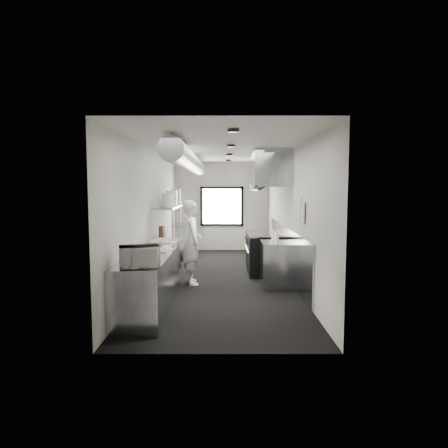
{
  "coord_description": "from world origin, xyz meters",
  "views": [
    {
      "loc": [
        0.07,
        -8.6,
        1.99
      ],
      "look_at": [
        0.07,
        -0.2,
        1.22
      ],
      "focal_mm": 31.92,
      "sensor_mm": 36.0,
      "label": 1
    }
  ],
  "objects_px": {
    "exhaust_hood": "(268,170)",
    "squeeze_bottle_c": "(276,237)",
    "deli_tub_a": "(130,258)",
    "squeeze_bottle_d": "(276,237)",
    "squeeze_bottle_e": "(273,235)",
    "bottle_station": "(278,264)",
    "prep_counter": "(165,262)",
    "plate_stack_a": "(168,200)",
    "pass_shelf": "(172,206)",
    "line_cook": "(191,242)",
    "deli_tub_b": "(141,253)",
    "plate_stack_d": "(176,196)",
    "plate_stack_c": "(172,198)",
    "microwave": "(139,256)",
    "range": "(265,252)",
    "far_work_table": "(183,239)",
    "knife_block": "(162,231)",
    "squeeze_bottle_a": "(277,239)",
    "squeeze_bottle_b": "(277,239)",
    "plate_stack_b": "(171,198)",
    "cutting_board": "(166,240)",
    "small_plate": "(161,246)"
  },
  "relations": [
    {
      "from": "prep_counter",
      "to": "deli_tub_b",
      "type": "height_order",
      "value": "deli_tub_b"
    },
    {
      "from": "knife_block",
      "to": "squeeze_bottle_d",
      "type": "distance_m",
      "value": 2.55
    },
    {
      "from": "deli_tub_b",
      "to": "plate_stack_a",
      "type": "xyz_separation_m",
      "value": [
        0.09,
        2.44,
        0.77
      ]
    },
    {
      "from": "pass_shelf",
      "to": "bottle_station",
      "type": "xyz_separation_m",
      "value": [
        2.34,
        -1.7,
        -1.09
      ]
    },
    {
      "from": "squeeze_bottle_c",
      "to": "plate_stack_c",
      "type": "bearing_deg",
      "value": 141.91
    },
    {
      "from": "pass_shelf",
      "to": "squeeze_bottle_d",
      "type": "distance_m",
      "value": 2.85
    },
    {
      "from": "deli_tub_a",
      "to": "plate_stack_c",
      "type": "xyz_separation_m",
      "value": [
        0.13,
        3.94,
        0.79
      ]
    },
    {
      "from": "cutting_board",
      "to": "plate_stack_a",
      "type": "distance_m",
      "value": 1.07
    },
    {
      "from": "deli_tub_a",
      "to": "deli_tub_b",
      "type": "bearing_deg",
      "value": 83.72
    },
    {
      "from": "bottle_station",
      "to": "squeeze_bottle_a",
      "type": "height_order",
      "value": "squeeze_bottle_a"
    },
    {
      "from": "deli_tub_a",
      "to": "microwave",
      "type": "bearing_deg",
      "value": -61.34
    },
    {
      "from": "exhaust_hood",
      "to": "bottle_station",
      "type": "distance_m",
      "value": 2.39
    },
    {
      "from": "bottle_station",
      "to": "plate_stack_d",
      "type": "relative_size",
      "value": 2.36
    },
    {
      "from": "pass_shelf",
      "to": "bottle_station",
      "type": "relative_size",
      "value": 3.33
    },
    {
      "from": "far_work_table",
      "to": "plate_stack_a",
      "type": "bearing_deg",
      "value": -90.41
    },
    {
      "from": "deli_tub_a",
      "to": "squeeze_bottle_d",
      "type": "xyz_separation_m",
      "value": [
        2.46,
        2.25,
        0.05
      ]
    },
    {
      "from": "far_work_table",
      "to": "squeeze_bottle_d",
      "type": "bearing_deg",
      "value": -58.65
    },
    {
      "from": "far_work_table",
      "to": "line_cook",
      "type": "relative_size",
      "value": 0.69
    },
    {
      "from": "plate_stack_b",
      "to": "squeeze_bottle_b",
      "type": "height_order",
      "value": "plate_stack_b"
    },
    {
      "from": "exhaust_hood",
      "to": "squeeze_bottle_c",
      "type": "relative_size",
      "value": 12.02
    },
    {
      "from": "deli_tub_b",
      "to": "squeeze_bottle_b",
      "type": "relative_size",
      "value": 0.8
    },
    {
      "from": "bottle_station",
      "to": "prep_counter",
      "type": "bearing_deg",
      "value": 175.03
    },
    {
      "from": "prep_counter",
      "to": "cutting_board",
      "type": "height_order",
      "value": "cutting_board"
    },
    {
      "from": "bottle_station",
      "to": "squeeze_bottle_a",
      "type": "xyz_separation_m",
      "value": [
        -0.06,
        -0.31,
        0.54
      ]
    },
    {
      "from": "cutting_board",
      "to": "plate_stack_a",
      "type": "bearing_deg",
      "value": 93.88
    },
    {
      "from": "microwave",
      "to": "pass_shelf",
      "type": "bearing_deg",
      "value": 74.12
    },
    {
      "from": "bottle_station",
      "to": "far_work_table",
      "type": "distance_m",
      "value": 4.53
    },
    {
      "from": "line_cook",
      "to": "deli_tub_b",
      "type": "distance_m",
      "value": 1.9
    },
    {
      "from": "range",
      "to": "squeeze_bottle_e",
      "type": "xyz_separation_m",
      "value": [
        0.05,
        -1.09,
        0.53
      ]
    },
    {
      "from": "bottle_station",
      "to": "knife_block",
      "type": "distance_m",
      "value": 2.68
    },
    {
      "from": "squeeze_bottle_d",
      "to": "squeeze_bottle_e",
      "type": "distance_m",
      "value": 0.17
    },
    {
      "from": "plate_stack_a",
      "to": "squeeze_bottle_a",
      "type": "xyz_separation_m",
      "value": [
        2.27,
        -1.17,
        -0.72
      ]
    },
    {
      "from": "exhaust_hood",
      "to": "knife_block",
      "type": "relative_size",
      "value": 9.3
    },
    {
      "from": "microwave",
      "to": "plate_stack_a",
      "type": "height_order",
      "value": "plate_stack_a"
    },
    {
      "from": "range",
      "to": "bottle_station",
      "type": "relative_size",
      "value": 1.78
    },
    {
      "from": "prep_counter",
      "to": "deli_tub_a",
      "type": "distance_m",
      "value": 2.36
    },
    {
      "from": "plate_stack_c",
      "to": "squeeze_bottle_b",
      "type": "relative_size",
      "value": 2.03
    },
    {
      "from": "pass_shelf",
      "to": "plate_stack_b",
      "type": "bearing_deg",
      "value": -85.07
    },
    {
      "from": "plate_stack_b",
      "to": "microwave",
      "type": "bearing_deg",
      "value": -88.83
    },
    {
      "from": "exhaust_hood",
      "to": "plate_stack_a",
      "type": "relative_size",
      "value": 7.69
    },
    {
      "from": "range",
      "to": "deli_tub_b",
      "type": "relative_size",
      "value": 12.34
    },
    {
      "from": "range",
      "to": "plate_stack_d",
      "type": "xyz_separation_m",
      "value": [
        -2.21,
        0.96,
        1.29
      ]
    },
    {
      "from": "knife_block",
      "to": "squeeze_bottle_a",
      "type": "distance_m",
      "value": 2.68
    },
    {
      "from": "range",
      "to": "squeeze_bottle_a",
      "type": "distance_m",
      "value": 1.79
    },
    {
      "from": "small_plate",
      "to": "line_cook",
      "type": "bearing_deg",
      "value": 60.4
    },
    {
      "from": "bottle_station",
      "to": "microwave",
      "type": "xyz_separation_m",
      "value": [
        -2.24,
        -2.52,
        0.6
      ]
    },
    {
      "from": "squeeze_bottle_e",
      "to": "squeeze_bottle_d",
      "type": "bearing_deg",
      "value": -75.18
    },
    {
      "from": "exhaust_hood",
      "to": "knife_block",
      "type": "bearing_deg",
      "value": -167.89
    },
    {
      "from": "microwave",
      "to": "range",
      "type": "bearing_deg",
      "value": 44.28
    },
    {
      "from": "plate_stack_d",
      "to": "plate_stack_a",
      "type": "bearing_deg",
      "value": -89.91
    }
  ]
}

